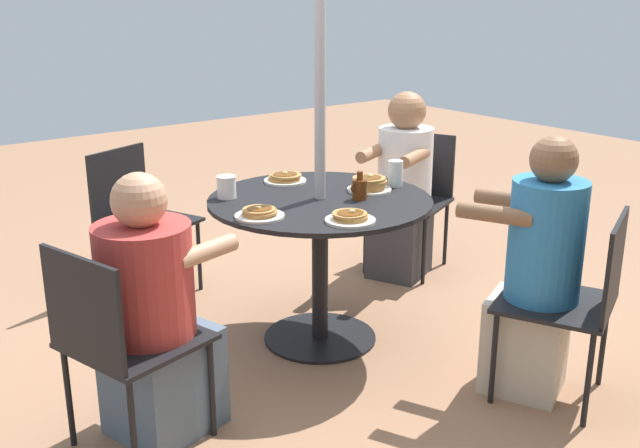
{
  "coord_description": "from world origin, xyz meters",
  "views": [
    {
      "loc": [
        2.12,
        2.72,
        1.71
      ],
      "look_at": [
        0.0,
        0.0,
        0.61
      ],
      "focal_mm": 42.0,
      "sensor_mm": 36.0,
      "label": 1
    }
  ],
  "objects_px": {
    "drinking_glass_a": "(395,173)",
    "pancake_plate_a": "(285,178)",
    "patio_chair_west": "(137,212)",
    "patio_table": "(320,230)",
    "patio_chair_north": "(117,336)",
    "diner_north": "(154,321)",
    "coffee_cup": "(226,187)",
    "pancake_plate_d": "(370,185)",
    "pancake_plate_b": "(350,218)",
    "patio_chair_east": "(577,295)",
    "patio_chair_south": "(413,191)",
    "diner_east": "(537,278)",
    "syrup_bottle": "(359,189)",
    "pancake_plate_c": "(260,214)",
    "diner_south": "(403,192)"
  },
  "relations": [
    {
      "from": "diner_north",
      "to": "diner_east",
      "type": "relative_size",
      "value": 0.94
    },
    {
      "from": "patio_chair_south",
      "to": "coffee_cup",
      "type": "height_order",
      "value": "coffee_cup"
    },
    {
      "from": "pancake_plate_a",
      "to": "drinking_glass_a",
      "type": "bearing_deg",
      "value": 133.77
    },
    {
      "from": "patio_table",
      "to": "coffee_cup",
      "type": "relative_size",
      "value": 10.06
    },
    {
      "from": "diner_east",
      "to": "pancake_plate_c",
      "type": "relative_size",
      "value": 5.2
    },
    {
      "from": "pancake_plate_d",
      "to": "patio_chair_east",
      "type": "bearing_deg",
      "value": 101.31
    },
    {
      "from": "patio_chair_west",
      "to": "drinking_glass_a",
      "type": "xyz_separation_m",
      "value": [
        -0.88,
        1.19,
        0.32
      ]
    },
    {
      "from": "diner_north",
      "to": "patio_chair_west",
      "type": "relative_size",
      "value": 1.29
    },
    {
      "from": "patio_chair_west",
      "to": "patio_chair_south",
      "type": "bearing_deg",
      "value": 136.14
    },
    {
      "from": "pancake_plate_b",
      "to": "pancake_plate_c",
      "type": "xyz_separation_m",
      "value": [
        0.27,
        -0.29,
        0.0
      ]
    },
    {
      "from": "patio_table",
      "to": "pancake_plate_a",
      "type": "height_order",
      "value": "pancake_plate_a"
    },
    {
      "from": "pancake_plate_a",
      "to": "pancake_plate_b",
      "type": "height_order",
      "value": "pancake_plate_a"
    },
    {
      "from": "diner_north",
      "to": "syrup_bottle",
      "type": "bearing_deg",
      "value": 82.03
    },
    {
      "from": "diner_east",
      "to": "drinking_glass_a",
      "type": "height_order",
      "value": "diner_east"
    },
    {
      "from": "patio_table",
      "to": "diner_east",
      "type": "distance_m",
      "value": 1.04
    },
    {
      "from": "pancake_plate_a",
      "to": "syrup_bottle",
      "type": "bearing_deg",
      "value": 100.3
    },
    {
      "from": "patio_chair_west",
      "to": "drinking_glass_a",
      "type": "height_order",
      "value": "drinking_glass_a"
    },
    {
      "from": "diner_north",
      "to": "diner_south",
      "type": "relative_size",
      "value": 0.96
    },
    {
      "from": "patio_chair_east",
      "to": "patio_chair_south",
      "type": "distance_m",
      "value": 1.71
    },
    {
      "from": "diner_south",
      "to": "diner_east",
      "type": "bearing_deg",
      "value": 135.18
    },
    {
      "from": "patio_chair_east",
      "to": "pancake_plate_b",
      "type": "relative_size",
      "value": 3.8
    },
    {
      "from": "pancake_plate_d",
      "to": "patio_chair_south",
      "type": "bearing_deg",
      "value": -147.79
    },
    {
      "from": "patio_chair_east",
      "to": "coffee_cup",
      "type": "xyz_separation_m",
      "value": [
        0.84,
        -1.39,
        0.31
      ]
    },
    {
      "from": "diner_north",
      "to": "pancake_plate_c",
      "type": "xyz_separation_m",
      "value": [
        -0.61,
        -0.17,
        0.28
      ]
    },
    {
      "from": "diner_north",
      "to": "patio_chair_west",
      "type": "distance_m",
      "value": 1.5
    },
    {
      "from": "diner_north",
      "to": "pancake_plate_b",
      "type": "relative_size",
      "value": 4.88
    },
    {
      "from": "pancake_plate_a",
      "to": "pancake_plate_c",
      "type": "height_order",
      "value": "pancake_plate_a"
    },
    {
      "from": "pancake_plate_d",
      "to": "coffee_cup",
      "type": "bearing_deg",
      "value": -27.56
    },
    {
      "from": "diner_north",
      "to": "pancake_plate_c",
      "type": "bearing_deg",
      "value": 91.7
    },
    {
      "from": "patio_chair_north",
      "to": "pancake_plate_b",
      "type": "xyz_separation_m",
      "value": [
        -1.05,
        0.08,
        0.27
      ]
    },
    {
      "from": "patio_table",
      "to": "coffee_cup",
      "type": "distance_m",
      "value": 0.49
    },
    {
      "from": "patio_chair_south",
      "to": "pancake_plate_b",
      "type": "bearing_deg",
      "value": 101.22
    },
    {
      "from": "drinking_glass_a",
      "to": "pancake_plate_b",
      "type": "bearing_deg",
      "value": 29.47
    },
    {
      "from": "syrup_bottle",
      "to": "coffee_cup",
      "type": "relative_size",
      "value": 1.27
    },
    {
      "from": "diner_east",
      "to": "patio_chair_south",
      "type": "relative_size",
      "value": 1.37
    },
    {
      "from": "pancake_plate_b",
      "to": "drinking_glass_a",
      "type": "bearing_deg",
      "value": -150.53
    },
    {
      "from": "patio_table",
      "to": "drinking_glass_a",
      "type": "xyz_separation_m",
      "value": [
        -0.44,
        0.05,
        0.22
      ]
    },
    {
      "from": "drinking_glass_a",
      "to": "pancake_plate_a",
      "type": "bearing_deg",
      "value": -46.23
    },
    {
      "from": "pancake_plate_a",
      "to": "pancake_plate_b",
      "type": "xyz_separation_m",
      "value": [
        0.17,
        0.73,
        -0.0
      ]
    },
    {
      "from": "coffee_cup",
      "to": "pancake_plate_b",
      "type": "bearing_deg",
      "value": 108.62
    },
    {
      "from": "diner_north",
      "to": "pancake_plate_b",
      "type": "distance_m",
      "value": 0.93
    },
    {
      "from": "patio_chair_north",
      "to": "diner_north",
      "type": "bearing_deg",
      "value": 90.0
    },
    {
      "from": "patio_chair_east",
      "to": "patio_chair_west",
      "type": "height_order",
      "value": "same"
    },
    {
      "from": "patio_table",
      "to": "patio_chair_north",
      "type": "relative_size",
      "value": 1.29
    },
    {
      "from": "patio_table",
      "to": "patio_chair_north",
      "type": "xyz_separation_m",
      "value": [
        1.18,
        0.3,
        -0.1
      ]
    },
    {
      "from": "diner_north",
      "to": "pancake_plate_a",
      "type": "bearing_deg",
      "value": 105.89
    },
    {
      "from": "patio_chair_east",
      "to": "pancake_plate_b",
      "type": "distance_m",
      "value": 1.0
    },
    {
      "from": "pancake_plate_a",
      "to": "pancake_plate_d",
      "type": "xyz_separation_m",
      "value": [
        -0.23,
        0.4,
        0.01
      ]
    },
    {
      "from": "patio_chair_north",
      "to": "coffee_cup",
      "type": "distance_m",
      "value": 1.06
    },
    {
      "from": "pancake_plate_c",
      "to": "pancake_plate_b",
      "type": "bearing_deg",
      "value": 133.01
    }
  ]
}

